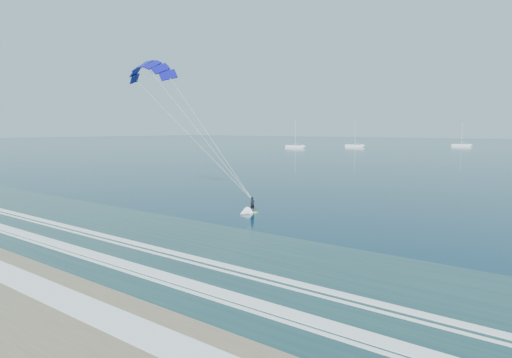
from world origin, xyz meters
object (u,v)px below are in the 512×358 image
object	(u,v)px
kitesurfer_rig	(192,124)
sailboat_0	(295,146)
sailboat_1	(355,146)
sailboat_2	(461,145)

from	to	relation	value
kitesurfer_rig	sailboat_0	bearing A→B (deg)	119.24
sailboat_0	sailboat_1	size ratio (longest dim) A/B	1.02
sailboat_0	sailboat_1	world-z (taller)	sailboat_0
sailboat_2	kitesurfer_rig	bearing A→B (deg)	-83.69
sailboat_1	sailboat_2	xyz separation A→B (m)	(40.54, 41.40, -0.01)
kitesurfer_rig	sailboat_2	distance (m)	217.84
sailboat_0	sailboat_1	xyz separation A→B (m)	(18.62, 26.47, -0.00)
kitesurfer_rig	sailboat_1	world-z (taller)	kitesurfer_rig
sailboat_0	sailboat_1	distance (m)	32.37
kitesurfer_rig	sailboat_1	distance (m)	186.65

